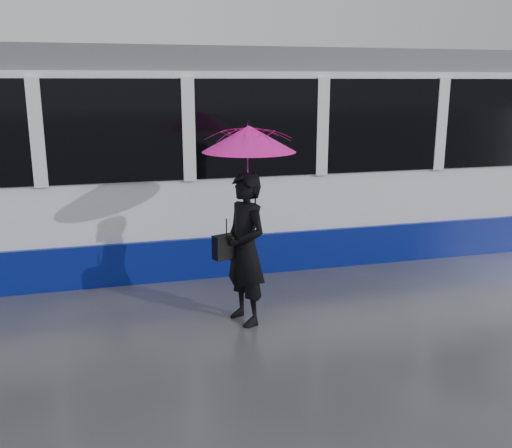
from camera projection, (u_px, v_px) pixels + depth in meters
name	position (u px, v px, depth m)	size (l,w,h in m)	color
ground	(292.00, 302.00, 7.60)	(90.00, 90.00, 0.00)	#2D2D32
rails	(247.00, 250.00, 9.94)	(34.00, 1.51, 0.02)	#3F3D38
tram	(322.00, 154.00, 9.88)	(26.00, 2.56, 3.35)	white
woman	(245.00, 249.00, 6.78)	(0.67, 0.44, 1.84)	black
umbrella	(249.00, 157.00, 6.53)	(1.38, 1.38, 1.24)	#E11352
handbag	(227.00, 246.00, 6.73)	(0.36, 0.24, 0.46)	black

